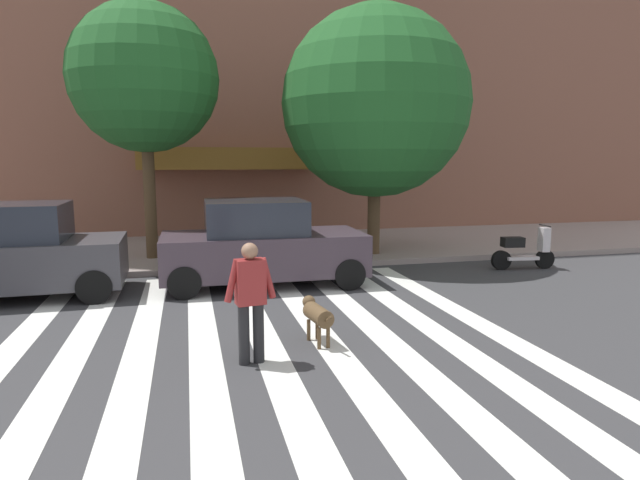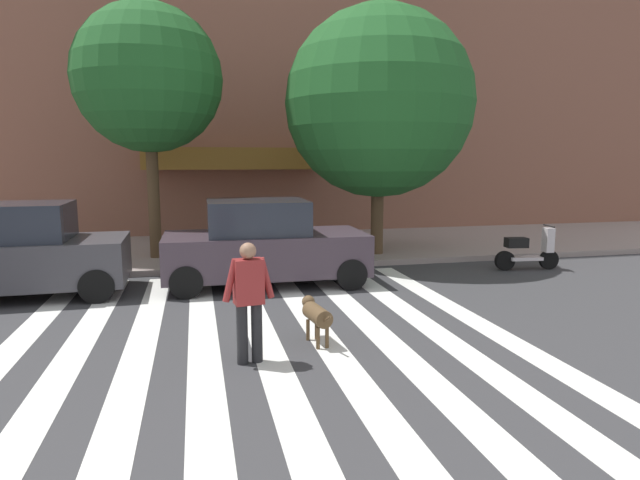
% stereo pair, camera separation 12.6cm
% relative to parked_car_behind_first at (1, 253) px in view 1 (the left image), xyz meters
% --- Properties ---
extents(ground_plane, '(160.00, 160.00, 0.00)m').
position_rel_parked_car_behind_first_xyz_m(ground_plane, '(3.65, -5.10, -0.92)').
color(ground_plane, '#353538').
extents(sidewalk_far, '(80.00, 6.00, 0.15)m').
position_rel_parked_car_behind_first_xyz_m(sidewalk_far, '(3.65, 4.34, -0.85)').
color(sidewalk_far, gray).
rests_on(sidewalk_far, ground_plane).
extents(crosswalk_stripes, '(7.65, 12.28, 0.01)m').
position_rel_parked_car_behind_first_xyz_m(crosswalk_stripes, '(4.63, -5.10, -0.92)').
color(crosswalk_stripes, silver).
rests_on(crosswalk_stripes, ground_plane).
extents(parked_car_behind_first, '(4.45, 2.07, 1.87)m').
position_rel_parked_car_behind_first_xyz_m(parked_car_behind_first, '(0.00, 0.00, 0.00)').
color(parked_car_behind_first, '#3B3A40').
rests_on(parked_car_behind_first, ground_plane).
extents(parked_car_third_in_line, '(4.34, 2.08, 1.85)m').
position_rel_parked_car_behind_first_xyz_m(parked_car_third_in_line, '(5.10, 0.00, -0.04)').
color(parked_car_third_in_line, '#3B2F39').
rests_on(parked_car_third_in_line, ground_plane).
extents(parked_scooter, '(1.63, 0.52, 1.11)m').
position_rel_parked_car_behind_first_xyz_m(parked_scooter, '(11.65, 0.07, -0.44)').
color(parked_scooter, black).
rests_on(parked_scooter, ground_plane).
extents(street_tree_nearest, '(3.73, 3.73, 6.46)m').
position_rel_parked_car_behind_first_xyz_m(street_tree_nearest, '(2.62, 3.11, 3.81)').
color(street_tree_nearest, '#4C3823').
rests_on(street_tree_nearest, sidewalk_far).
extents(street_tree_middle, '(5.00, 5.00, 6.56)m').
position_rel_parked_car_behind_first_xyz_m(street_tree_middle, '(8.51, 2.35, 3.28)').
color(street_tree_middle, '#4C3823').
rests_on(street_tree_middle, sidewalk_far).
extents(pedestrian_dog_walker, '(0.71, 0.29, 1.64)m').
position_rel_parked_car_behind_first_xyz_m(pedestrian_dog_walker, '(4.33, -4.57, 0.01)').
color(pedestrian_dog_walker, black).
rests_on(pedestrian_dog_walker, ground_plane).
extents(dog_on_leash, '(0.34, 1.01, 0.65)m').
position_rel_parked_car_behind_first_xyz_m(dog_on_leash, '(5.37, -4.00, -0.48)').
color(dog_on_leash, brown).
rests_on(dog_on_leash, ground_plane).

